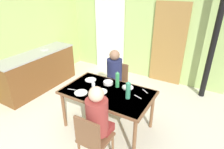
{
  "coord_description": "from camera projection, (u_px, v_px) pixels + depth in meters",
  "views": [
    {
      "loc": [
        1.85,
        -2.26,
        2.37
      ],
      "look_at": [
        0.42,
        0.22,
        0.99
      ],
      "focal_mm": 30.55,
      "sensor_mm": 36.0,
      "label": 1
    }
  ],
  "objects": [
    {
      "name": "person_far_diner",
      "position": [
        114.0,
        71.0,
        3.78
      ],
      "size": [
        0.3,
        0.37,
        0.77
      ],
      "rotation": [
        0.0,
        0.0,
        3.14
      ],
      "color": "#1E2048",
      "rests_on": "ground_plane"
    },
    {
      "name": "water_bottle_green_far",
      "position": [
        128.0,
        90.0,
        2.93
      ],
      "size": [
        0.08,
        0.08,
        0.3
      ],
      "color": "#399369",
      "rests_on": "dining_table"
    },
    {
      "name": "cutlery_fork_near",
      "position": [
        145.0,
        91.0,
        3.17
      ],
      "size": [
        0.13,
        0.1,
        0.0
      ],
      "primitive_type": "cube",
      "rotation": [
        0.0,
        0.0,
        2.53
      ],
      "color": "silver",
      "rests_on": "dining_table"
    },
    {
      "name": "dinner_plate_near_right",
      "position": [
        101.0,
        91.0,
        3.16
      ],
      "size": [
        0.21,
        0.21,
        0.01
      ],
      "primitive_type": "cylinder",
      "color": "white",
      "rests_on": "dining_table"
    },
    {
      "name": "wall_left",
      "position": [
        27.0,
        33.0,
        4.48
      ],
      "size": [
        0.1,
        3.61,
        2.59
      ],
      "primitive_type": "cube",
      "color": "#A5C169",
      "rests_on": "ground_plane"
    },
    {
      "name": "door_wooden",
      "position": [
        168.0,
        45.0,
        4.65
      ],
      "size": [
        0.8,
        0.05,
        2.0
      ],
      "primitive_type": "cube",
      "color": "olive",
      "rests_on": "ground_plane"
    },
    {
      "name": "stove_pipe_column",
      "position": [
        214.0,
        41.0,
        3.88
      ],
      "size": [
        0.12,
        0.12,
        2.59
      ],
      "primitive_type": "cylinder",
      "color": "black",
      "rests_on": "ground_plane"
    },
    {
      "name": "person_near_diner",
      "position": [
        98.0,
        115.0,
        2.52
      ],
      "size": [
        0.3,
        0.37,
        0.77
      ],
      "color": "maroon",
      "rests_on": "ground_plane"
    },
    {
      "name": "chair_far_diner",
      "position": [
        117.0,
        81.0,
        4.01
      ],
      "size": [
        0.4,
        0.4,
        0.87
      ],
      "rotation": [
        0.0,
        0.0,
        3.14
      ],
      "color": "brown",
      "rests_on": "ground_plane"
    },
    {
      "name": "drinking_glass_by_near_diner",
      "position": [
        93.0,
        86.0,
        3.24
      ],
      "size": [
        0.06,
        0.06,
        0.1
      ],
      "primitive_type": "cylinder",
      "color": "silver",
      "rests_on": "dining_table"
    },
    {
      "name": "chair_near_diner",
      "position": [
        93.0,
        138.0,
        2.54
      ],
      "size": [
        0.4,
        0.4,
        0.87
      ],
      "color": "brown",
      "rests_on": "ground_plane"
    },
    {
      "name": "wall_back",
      "position": [
        140.0,
        28.0,
        4.94
      ],
      "size": [
        4.41,
        0.1,
        2.59
      ],
      "primitive_type": "cube",
      "color": "#A2C16D",
      "rests_on": "ground_plane"
    },
    {
      "name": "serving_bowl_center",
      "position": [
        108.0,
        83.0,
        3.39
      ],
      "size": [
        0.17,
        0.17,
        0.05
      ],
      "primitive_type": "cylinder",
      "color": "silver",
      "rests_on": "dining_table"
    },
    {
      "name": "dinner_plate_near_left",
      "position": [
        128.0,
        87.0,
        3.28
      ],
      "size": [
        0.2,
        0.2,
        0.01
      ],
      "primitive_type": "cylinder",
      "color": "white",
      "rests_on": "dining_table"
    },
    {
      "name": "cutlery_knife_near",
      "position": [
        72.0,
        89.0,
        3.22
      ],
      "size": [
        0.15,
        0.05,
        0.0
      ],
      "primitive_type": "cube",
      "rotation": [
        0.0,
        0.0,
        0.23
      ],
      "color": "silver",
      "rests_on": "dining_table"
    },
    {
      "name": "cutlery_knife_far",
      "position": [
        138.0,
        97.0,
        3.02
      ],
      "size": [
        0.15,
        0.07,
        0.0
      ],
      "primitive_type": "cube",
      "rotation": [
        0.0,
        0.0,
        5.94
      ],
      "color": "silver",
      "rests_on": "dining_table"
    },
    {
      "name": "dinner_plate_far_side",
      "position": [
        81.0,
        93.0,
        3.12
      ],
      "size": [
        0.22,
        0.22,
        0.01
      ],
      "primitive_type": "cylinder",
      "color": "white",
      "rests_on": "dining_table"
    },
    {
      "name": "curtain_panel",
      "position": [
        110.0,
        33.0,
        5.35
      ],
      "size": [
        0.9,
        0.03,
        2.18
      ],
      "primitive_type": "cube",
      "color": "white",
      "rests_on": "ground_plane"
    },
    {
      "name": "ground_plane",
      "position": [
        87.0,
        120.0,
        3.63
      ],
      "size": [
        6.26,
        6.26,
        0.0
      ],
      "primitive_type": "plane",
      "color": "beige"
    },
    {
      "name": "dinner_plate_far_center",
      "position": [
        91.0,
        80.0,
        3.53
      ],
      "size": [
        0.21,
        0.21,
        0.01
      ],
      "primitive_type": "cylinder",
      "color": "white",
      "rests_on": "dining_table"
    },
    {
      "name": "water_bottle_green_near",
      "position": [
        117.0,
        80.0,
        3.24
      ],
      "size": [
        0.07,
        0.07,
        0.3
      ],
      "color": "#329750",
      "rests_on": "dining_table"
    },
    {
      "name": "dining_table",
      "position": [
        108.0,
        95.0,
        3.2
      ],
      "size": [
        1.5,
        0.89,
        0.74
      ],
      "color": "brown",
      "rests_on": "ground_plane"
    },
    {
      "name": "kitchen_counter",
      "position": [
        38.0,
        71.0,
        4.59
      ],
      "size": [
        0.61,
        1.94,
        0.91
      ],
      "color": "brown",
      "rests_on": "ground_plane"
    }
  ]
}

